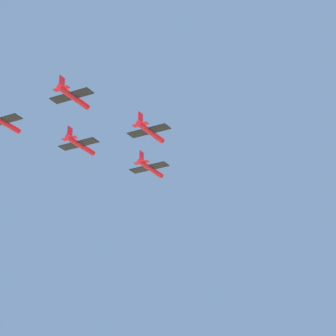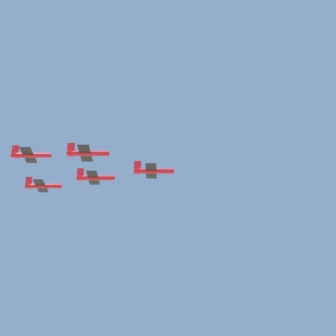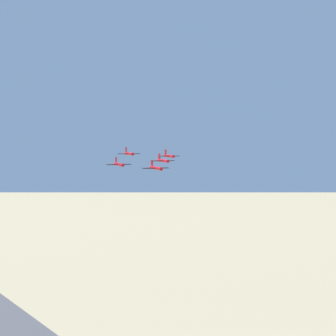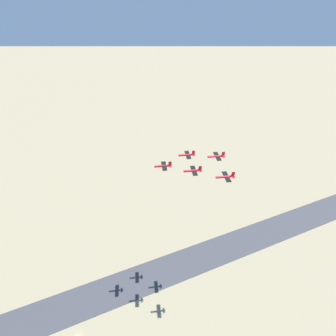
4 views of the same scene
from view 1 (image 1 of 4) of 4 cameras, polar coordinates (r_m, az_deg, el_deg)
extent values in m
cylinder|color=red|center=(187.57, -1.26, -0.04)|extent=(10.15, 3.78, 1.24)
cube|color=black|center=(187.04, -1.36, 0.03)|extent=(5.03, 9.87, 0.20)
cube|color=red|center=(184.92, -1.91, 0.84)|extent=(1.79, 0.61, 2.49)
cube|color=red|center=(184.29, -1.92, 0.40)|extent=(2.12, 3.81, 0.14)
cylinder|color=red|center=(181.04, -6.30, 1.64)|extent=(10.15, 3.78, 1.24)
cube|color=black|center=(180.55, -6.43, 1.72)|extent=(5.03, 9.87, 0.20)
cube|color=red|center=(178.68, -7.06, 2.58)|extent=(1.79, 0.61, 2.49)
cube|color=red|center=(178.01, -7.08, 2.13)|extent=(2.12, 3.81, 0.14)
cylinder|color=red|center=(171.31, -1.27, 2.59)|extent=(10.15, 3.78, 1.24)
cube|color=black|center=(170.79, -1.39, 2.68)|extent=(5.03, 9.87, 0.20)
cube|color=red|center=(168.80, -1.99, 3.61)|extent=(1.79, 0.61, 2.49)
cube|color=red|center=(168.11, -2.00, 3.13)|extent=(2.12, 3.81, 0.14)
cylinder|color=red|center=(175.91, -11.71, 3.23)|extent=(10.15, 3.78, 1.24)
cube|color=black|center=(175.47, -11.85, 3.32)|extent=(5.03, 9.87, 0.20)
cylinder|color=red|center=(165.94, -6.79, 5.07)|extent=(10.15, 3.78, 1.24)
cube|color=black|center=(165.47, -6.93, 5.16)|extent=(5.03, 9.87, 0.20)
cube|color=red|center=(163.78, -7.62, 6.14)|extent=(1.79, 0.61, 2.49)
cube|color=red|center=(163.03, -7.65, 5.67)|extent=(2.12, 3.81, 0.14)
camera|label=2|loc=(164.53, 53.71, -10.46)|focal=70.00mm
camera|label=3|loc=(318.63, 23.70, -5.91)|focal=50.00mm
camera|label=4|loc=(311.48, -20.44, 9.37)|focal=28.00mm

